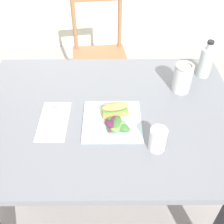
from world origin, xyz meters
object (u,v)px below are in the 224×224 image
Objects in this scene: dining_table at (107,132)px; bottle_cold_brew at (205,63)px; sandwich_half_front at (115,109)px; mason_jar_iced_tea at (182,79)px; chair_wooden_far at (100,56)px; fork_on_napkin at (54,118)px; plate_lunch at (112,121)px; cup_extra_side at (158,139)px.

bottle_cold_brew reaches higher than dining_table.
sandwich_half_front is 0.87× the size of mason_jar_iced_tea.
bottle_cold_brew reaches higher than mason_jar_iced_tea.
dining_table is at bearing -86.07° from chair_wooden_far.
plate_lunch is at bearing -5.24° from fork_on_napkin.
mason_jar_iced_tea is (0.41, -0.79, 0.36)m from chair_wooden_far.
mason_jar_iced_tea reaches higher than plate_lunch.
fork_on_napkin is (-0.16, -0.98, 0.30)m from chair_wooden_far.
chair_wooden_far is at bearing 80.69° from fork_on_napkin.
fork_on_napkin is at bearing 174.76° from plate_lunch.
chair_wooden_far is at bearing 94.94° from plate_lunch.
cup_extra_side is (-0.16, -0.36, -0.01)m from mason_jar_iced_tea.
sandwich_half_front is at bearing 3.31° from fork_on_napkin.
dining_table is at bearing 109.27° from plate_lunch.
fork_on_napkin is at bearing 158.46° from cup_extra_side.
mason_jar_iced_tea is at bearing -62.23° from chair_wooden_far.
fork_on_napkin is (-0.25, 0.02, 0.00)m from plate_lunch.
fork_on_napkin is (-0.26, -0.02, -0.03)m from sandwich_half_front.
fork_on_napkin is at bearing -161.36° from mason_jar_iced_tea.
plate_lunch reaches higher than dining_table.
sandwich_half_front is at bearing -84.13° from chair_wooden_far.
plate_lunch is at bearing -85.06° from chair_wooden_far.
sandwich_half_front is 1.25× the size of cup_extra_side.
chair_wooden_far is at bearing 102.60° from cup_extra_side.
fork_on_napkin is at bearing -176.69° from sandwich_half_front.
cup_extra_side is (0.26, -1.15, 0.34)m from chair_wooden_far.
chair_wooden_far reaches higher than fork_on_napkin.
cup_extra_side reaches higher than fork_on_napkin.
mason_jar_iced_tea is (0.32, 0.18, 0.03)m from sandwich_half_front.
bottle_cold_brew is 0.18m from mason_jar_iced_tea.
sandwich_half_front reaches higher than fork_on_napkin.
mason_jar_iced_tea is at bearing -138.47° from bottle_cold_brew.
sandwich_half_front reaches higher than plate_lunch.
bottle_cold_brew is (0.49, 0.27, 0.20)m from dining_table.
dining_table is 0.96m from chair_wooden_far.
bottle_cold_brew reaches higher than plate_lunch.
bottle_cold_brew is (0.55, -0.67, 0.36)m from chair_wooden_far.
plate_lunch is 0.05m from sandwich_half_front.
dining_table is 0.43m from mason_jar_iced_tea.
bottle_cold_brew is at bearing 36.03° from plate_lunch.
chair_wooden_far is 8.92× the size of cup_extra_side.
mason_jar_iced_tea reaches higher than sandwich_half_front.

